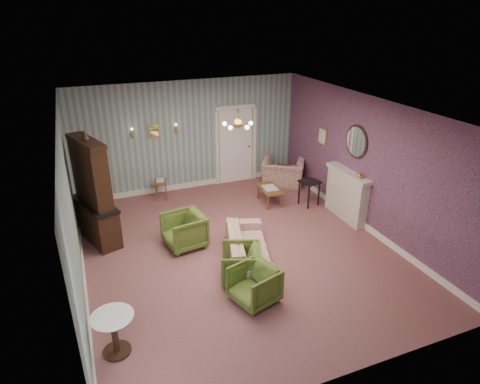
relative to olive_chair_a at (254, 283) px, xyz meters
name	(u,v)px	position (x,y,z in m)	size (l,w,h in m)	color
floor	(238,250)	(0.35, 1.60, -0.36)	(7.00, 7.00, 0.00)	brown
ceiling	(238,110)	(0.35, 1.60, 2.54)	(7.00, 7.00, 0.00)	white
wall_back	(189,136)	(0.35, 5.10, 1.09)	(6.00, 6.00, 0.00)	slate
wall_front	(345,291)	(0.35, -1.90, 1.09)	(6.00, 6.00, 0.00)	slate
wall_left	(71,211)	(-2.65, 1.60, 1.09)	(7.00, 7.00, 0.00)	slate
wall_right	(367,164)	(3.35, 1.60, 1.09)	(7.00, 7.00, 0.00)	slate
wall_right_floral	(366,165)	(3.33, 1.60, 1.09)	(7.00, 7.00, 0.00)	#A7536A
door	(236,144)	(1.65, 5.06, 0.72)	(1.12, 0.12, 2.16)	white
olive_chair_a	(254,283)	(0.00, 0.00, 0.00)	(0.69, 0.65, 0.71)	#4B5F21
olive_chair_b	(241,262)	(0.03, 0.66, 0.00)	(0.70, 0.66, 0.72)	#4B5F21
olive_chair_c	(184,229)	(-0.62, 2.17, 0.04)	(0.77, 0.72, 0.79)	#4B5F21
sofa_chintz	(248,243)	(0.40, 1.20, 0.02)	(1.95, 0.57, 0.76)	#943B3F
wingback_chair	(283,168)	(2.75, 4.30, 0.13)	(1.12, 0.73, 0.98)	#943B3F
dresser	(92,189)	(-2.25, 3.12, 0.82)	(0.49, 1.42, 2.36)	black
fireplace	(346,195)	(3.21, 2.00, 0.22)	(0.30, 1.40, 1.16)	beige
mantel_vase	(360,175)	(3.19, 1.60, 0.88)	(0.15, 0.15, 0.15)	gold
oval_mirror	(356,142)	(3.31, 2.00, 1.49)	(0.04, 0.76, 0.84)	white
framed_print	(323,136)	(3.32, 3.35, 1.24)	(0.04, 0.34, 0.42)	gold
coffee_table	(270,195)	(1.91, 3.37, -0.15)	(0.46, 0.83, 0.42)	brown
side_table_black	(309,193)	(2.77, 2.92, -0.03)	(0.43, 0.43, 0.64)	black
pedestal_table	(115,334)	(-2.30, -0.31, -0.03)	(0.61, 0.61, 0.66)	black
nesting_table	(161,189)	(-0.58, 4.68, -0.09)	(0.32, 0.41, 0.53)	brown
gilt_mirror_back	(154,131)	(-0.55, 5.06, 1.34)	(0.28, 0.06, 0.36)	gold
sconce_left	(132,133)	(-1.10, 5.04, 1.34)	(0.16, 0.12, 0.30)	gold
sconce_right	(176,129)	(0.00, 5.04, 1.34)	(0.16, 0.12, 0.30)	gold
chandelier	(238,125)	(0.35, 1.60, 2.27)	(0.56, 0.56, 0.36)	gold
burgundy_cushion	(284,171)	(2.70, 4.15, 0.12)	(0.38, 0.10, 0.38)	maroon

